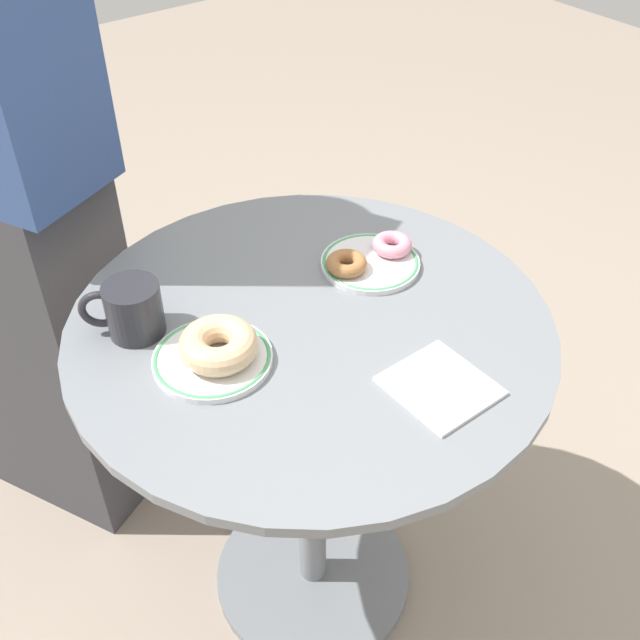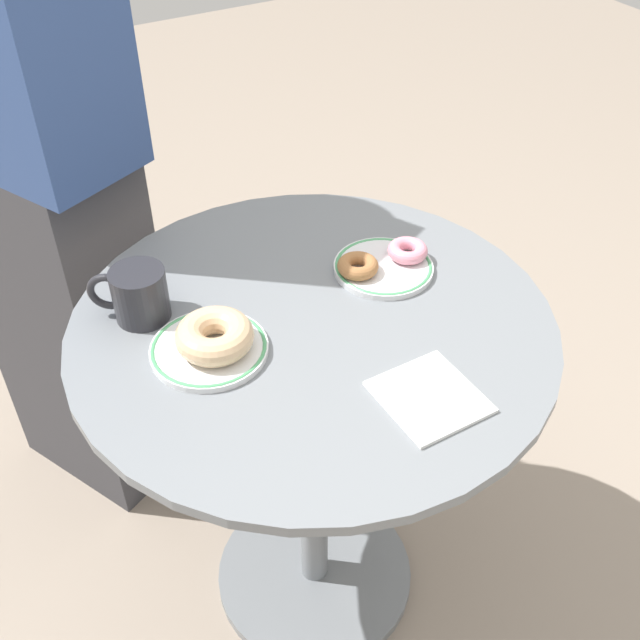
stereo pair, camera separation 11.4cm
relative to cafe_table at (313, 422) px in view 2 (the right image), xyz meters
name	(u,v)px [view 2 (the right image)]	position (x,y,z in m)	size (l,w,h in m)	color
ground_plane	(315,578)	(0.00, 0.00, -0.50)	(7.00, 7.00, 0.02)	gray
cafe_table	(313,422)	(0.00, 0.00, 0.00)	(0.76, 0.76, 0.73)	slate
plate_left	(209,349)	(-0.17, 0.01, 0.24)	(0.18, 0.18, 0.01)	white
plate_right	(383,267)	(0.17, 0.05, 0.24)	(0.17, 0.17, 0.01)	white
donut_glazed	(215,336)	(-0.16, 0.01, 0.27)	(0.12, 0.12, 0.04)	#E0B789
donut_pink_frosted	(408,251)	(0.22, 0.06, 0.26)	(0.07, 0.07, 0.02)	pink
donut_cinnamon	(358,266)	(0.12, 0.06, 0.26)	(0.07, 0.07, 0.02)	#A36B3D
paper_napkin	(429,397)	(0.06, -0.23, 0.24)	(0.13, 0.14, 0.01)	white
coffee_mug	(138,294)	(-0.23, 0.14, 0.28)	(0.12, 0.09, 0.09)	#28282D
person_figure	(33,167)	(-0.27, 0.57, 0.30)	(0.38, 0.47, 1.63)	#3D3D42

